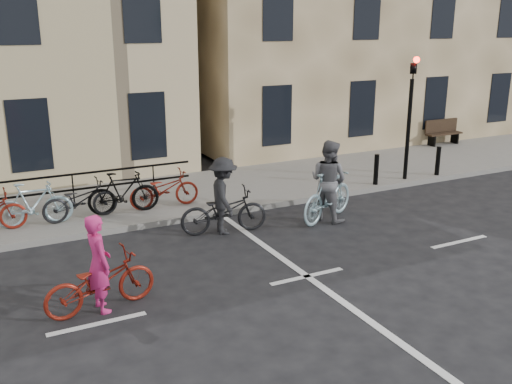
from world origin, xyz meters
name	(u,v)px	position (x,y,z in m)	size (l,w,h in m)	color
ground	(307,277)	(0.00, 0.00, 0.00)	(120.00, 120.00, 0.00)	black
sidewalk	(46,214)	(-4.00, 6.00, 0.07)	(46.00, 4.00, 0.15)	slate
traffic_light	(411,103)	(6.20, 4.34, 2.45)	(0.18, 0.30, 3.90)	black
bollard_east	(376,169)	(5.00, 4.25, 0.60)	(0.14, 0.14, 0.90)	black
bollard_west	(438,161)	(7.40, 4.25, 0.60)	(0.14, 0.14, 0.90)	black
bench	(443,131)	(11.00, 7.73, 0.67)	(1.60, 0.41, 0.97)	black
parked_bikes	(33,205)	(-4.35, 5.04, 0.64)	(8.30, 1.23, 1.05)	black
cyclist_pink	(100,277)	(-3.82, 0.47, 0.59)	(1.99, 0.92, 1.71)	maroon
cyclist_grey	(328,188)	(2.22, 2.62, 0.81)	(2.14, 1.39, 2.01)	#91B3BE
cyclist_dark	(224,204)	(-0.45, 2.94, 0.71)	(2.12, 1.27, 1.80)	black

